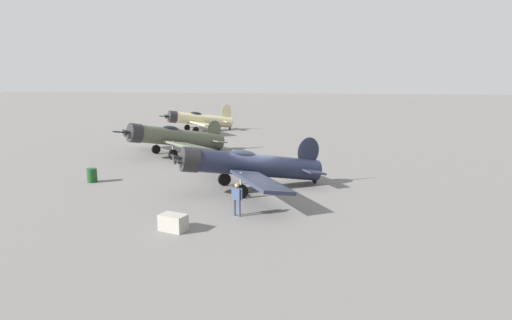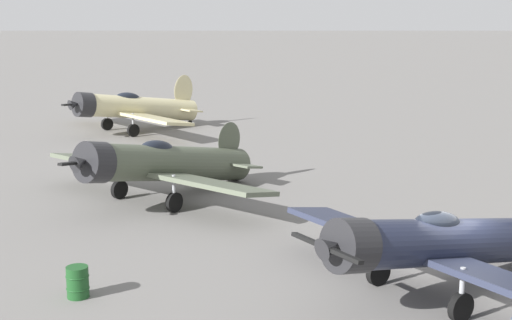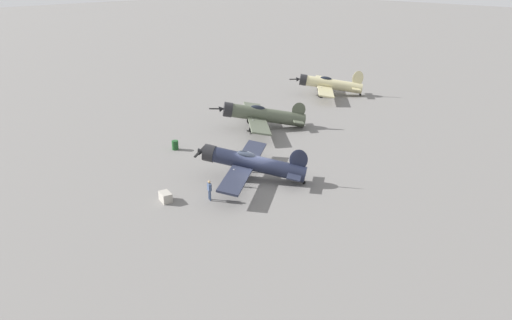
{
  "view_description": "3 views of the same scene",
  "coord_description": "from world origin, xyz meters",
  "px_view_note": "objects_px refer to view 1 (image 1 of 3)",
  "views": [
    {
      "loc": [
        23.91,
        5.25,
        6.41
      ],
      "look_at": [
        0.0,
        -0.0,
        1.8
      ],
      "focal_mm": 29.4,
      "sensor_mm": 36.0,
      "label": 1
    },
    {
      "loc": [
        20.58,
        -5.67,
        8.17
      ],
      "look_at": [
        -10.79,
        -5.73,
        1.6
      ],
      "focal_mm": 53.16,
      "sensor_mm": 36.0,
      "label": 2
    },
    {
      "loc": [
        26.44,
        26.85,
        16.81
      ],
      "look_at": [
        0.0,
        -0.0,
        1.8
      ],
      "focal_mm": 34.6,
      "sensor_mm": 36.0,
      "label": 3
    }
  ],
  "objects_px": {
    "airplane_far_line": "(198,120)",
    "equipment_crate": "(173,222)",
    "airplane_foreground": "(248,165)",
    "fuel_drum": "(92,175)",
    "ground_crew_mechanic": "(237,196)",
    "airplane_mid_apron": "(175,138)"
  },
  "relations": [
    {
      "from": "airplane_foreground",
      "to": "airplane_mid_apron",
      "type": "bearing_deg",
      "value": -82.65
    },
    {
      "from": "equipment_crate",
      "to": "airplane_far_line",
      "type": "bearing_deg",
      "value": -161.64
    },
    {
      "from": "airplane_foreground",
      "to": "ground_crew_mechanic",
      "type": "distance_m",
      "value": 4.95
    },
    {
      "from": "ground_crew_mechanic",
      "to": "equipment_crate",
      "type": "xyz_separation_m",
      "value": [
        2.53,
        -2.2,
        -0.62
      ]
    },
    {
      "from": "airplane_foreground",
      "to": "equipment_crate",
      "type": "distance_m",
      "value": 7.67
    },
    {
      "from": "equipment_crate",
      "to": "fuel_drum",
      "type": "height_order",
      "value": "fuel_drum"
    },
    {
      "from": "airplane_far_line",
      "to": "ground_crew_mechanic",
      "type": "bearing_deg",
      "value": 72.23
    },
    {
      "from": "airplane_far_line",
      "to": "equipment_crate",
      "type": "distance_m",
      "value": 36.87
    },
    {
      "from": "airplane_foreground",
      "to": "airplane_far_line",
      "type": "relative_size",
      "value": 0.99
    },
    {
      "from": "airplane_mid_apron",
      "to": "airplane_far_line",
      "type": "xyz_separation_m",
      "value": [
        -17.09,
        -4.05,
        -0.0
      ]
    },
    {
      "from": "airplane_far_line",
      "to": "equipment_crate",
      "type": "bearing_deg",
      "value": 67.53
    },
    {
      "from": "airplane_foreground",
      "to": "airplane_mid_apron",
      "type": "height_order",
      "value": "airplane_foreground"
    },
    {
      "from": "ground_crew_mechanic",
      "to": "fuel_drum",
      "type": "distance_m",
      "value": 11.89
    },
    {
      "from": "airplane_mid_apron",
      "to": "airplane_far_line",
      "type": "height_order",
      "value": "airplane_far_line"
    },
    {
      "from": "equipment_crate",
      "to": "airplane_foreground",
      "type": "bearing_deg",
      "value": 167.79
    },
    {
      "from": "airplane_mid_apron",
      "to": "airplane_far_line",
      "type": "relative_size",
      "value": 0.98
    },
    {
      "from": "airplane_mid_apron",
      "to": "equipment_crate",
      "type": "xyz_separation_m",
      "value": [
        17.89,
        7.56,
        -1.18
      ]
    },
    {
      "from": "airplane_foreground",
      "to": "ground_crew_mechanic",
      "type": "xyz_separation_m",
      "value": [
        4.89,
        0.6,
        -0.55
      ]
    },
    {
      "from": "fuel_drum",
      "to": "ground_crew_mechanic",
      "type": "bearing_deg",
      "value": 66.8
    },
    {
      "from": "ground_crew_mechanic",
      "to": "equipment_crate",
      "type": "relative_size",
      "value": 1.25
    },
    {
      "from": "airplane_foreground",
      "to": "fuel_drum",
      "type": "bearing_deg",
      "value": -32.68
    },
    {
      "from": "airplane_foreground",
      "to": "ground_crew_mechanic",
      "type": "height_order",
      "value": "airplane_foreground"
    }
  ]
}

